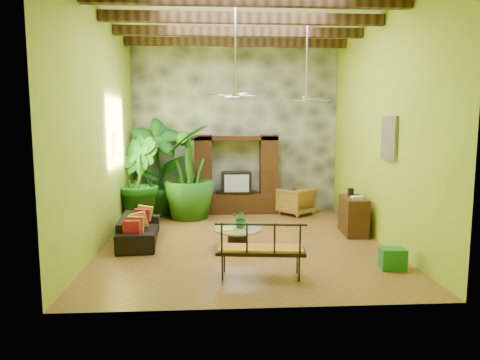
{
  "coord_description": "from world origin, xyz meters",
  "views": [
    {
      "loc": [
        -0.65,
        -9.22,
        2.56
      ],
      "look_at": [
        -0.07,
        0.2,
        1.35
      ],
      "focal_mm": 32.0,
      "sensor_mm": 36.0,
      "label": 1
    }
  ],
  "objects": [
    {
      "name": "centerpiece_plant",
      "position": [
        -0.07,
        -0.34,
        0.6
      ],
      "size": [
        0.45,
        0.42,
        0.41
      ],
      "primitive_type": "imported",
      "rotation": [
        0.0,
        0.0,
        -0.34
      ],
      "color": "#185D1E",
      "rests_on": "coffee_table"
    },
    {
      "name": "right_wall",
      "position": [
        3.0,
        0.0,
        2.5
      ],
      "size": [
        0.02,
        7.0,
        5.0
      ],
      "primitive_type": "cube",
      "color": "#9AB228",
      "rests_on": "ground"
    },
    {
      "name": "ceiling_fan_front",
      "position": [
        -0.2,
        -0.4,
        3.4
      ],
      "size": [
        1.28,
        1.28,
        1.86
      ],
      "color": "#B6B5BA",
      "rests_on": "ceiling"
    },
    {
      "name": "yellow_tray",
      "position": [
        -0.39,
        -0.57,
        0.42
      ],
      "size": [
        0.32,
        0.24,
        0.03
      ],
      "primitive_type": "cube",
      "rotation": [
        0.0,
        0.0,
        0.1
      ],
      "color": "yellow",
      "rests_on": "coffee_table"
    },
    {
      "name": "entertainment_center",
      "position": [
        0.0,
        3.14,
        0.97
      ],
      "size": [
        2.4,
        0.55,
        2.3
      ],
      "color": "black",
      "rests_on": "ground"
    },
    {
      "name": "ground",
      "position": [
        0.0,
        0.0,
        0.0
      ],
      "size": [
        7.0,
        7.0,
        0.0
      ],
      "primitive_type": "plane",
      "color": "brown",
      "rests_on": "ground"
    },
    {
      "name": "ceiling",
      "position": [
        0.0,
        0.0,
        5.0
      ],
      "size": [
        6.0,
        7.0,
        0.02
      ],
      "primitive_type": "cube",
      "color": "silver",
      "rests_on": "back_wall"
    },
    {
      "name": "left_wall",
      "position": [
        -3.0,
        0.0,
        2.5
      ],
      "size": [
        0.02,
        7.0,
        5.0
      ],
      "primitive_type": "cube",
      "color": "#9AB228",
      "rests_on": "ground"
    },
    {
      "name": "iron_bench",
      "position": [
        0.13,
        -2.32,
        0.54
      ],
      "size": [
        1.54,
        0.7,
        0.57
      ],
      "rotation": [
        0.0,
        0.0,
        -0.11
      ],
      "color": "black",
      "rests_on": "ground"
    },
    {
      "name": "coffee_table",
      "position": [
        -0.16,
        -0.42,
        0.26
      ],
      "size": [
        1.01,
        1.01,
        0.4
      ],
      "rotation": [
        0.0,
        0.0,
        -0.07
      ],
      "color": "black",
      "rests_on": "ground"
    },
    {
      "name": "side_console",
      "position": [
        2.65,
        0.55,
        0.44
      ],
      "size": [
        0.59,
        1.14,
        0.88
      ],
      "primitive_type": "cube",
      "rotation": [
        0.0,
        0.0,
        -0.09
      ],
      "color": "#342210",
      "rests_on": "ground"
    },
    {
      "name": "stone_accent_wall",
      "position": [
        0.0,
        3.44,
        2.5
      ],
      "size": [
        5.98,
        0.1,
        4.98
      ],
      "primitive_type": "cube",
      "color": "#3F4248",
      "rests_on": "ground"
    },
    {
      "name": "sofa",
      "position": [
        -2.3,
        0.06,
        0.29
      ],
      "size": [
        0.95,
        2.07,
        0.59
      ],
      "primitive_type": "imported",
      "rotation": [
        0.0,
        0.0,
        1.65
      ],
      "color": "black",
      "rests_on": "ground"
    },
    {
      "name": "tall_plant_a",
      "position": [
        -2.2,
        2.93,
        1.4
      ],
      "size": [
        1.73,
        1.46,
        2.8
      ],
      "primitive_type": "imported",
      "rotation": [
        0.0,
        0.0,
        0.36
      ],
      "color": "#1A641E",
      "rests_on": "ground"
    },
    {
      "name": "wicker_armchair",
      "position": [
        1.71,
        2.82,
        0.39
      ],
      "size": [
        1.19,
        1.2,
        0.78
      ],
      "primitive_type": "imported",
      "rotation": [
        0.0,
        0.0,
        3.81
      ],
      "color": "#966236",
      "rests_on": "ground"
    },
    {
      "name": "tall_plant_b",
      "position": [
        -2.65,
        1.97,
        1.15
      ],
      "size": [
        1.48,
        1.59,
        2.29
      ],
      "primitive_type": "imported",
      "rotation": [
        0.0,
        0.0,
        2.05
      ],
      "color": "#165518",
      "rests_on": "ground"
    },
    {
      "name": "ceiling_beams",
      "position": [
        0.0,
        0.0,
        4.78
      ],
      "size": [
        5.95,
        5.36,
        0.22
      ],
      "color": "#3F2514",
      "rests_on": "ceiling"
    },
    {
      "name": "ceiling_fan_back",
      "position": [
        1.6,
        1.2,
        3.4
      ],
      "size": [
        1.28,
        1.28,
        1.86
      ],
      "color": "#B6B5BA",
      "rests_on": "ceiling"
    },
    {
      "name": "green_bin",
      "position": [
        2.54,
        -1.99,
        0.19
      ],
      "size": [
        0.46,
        0.36,
        0.38
      ],
      "primitive_type": "cube",
      "rotation": [
        0.0,
        0.0,
        -0.08
      ],
      "color": "#207B24",
      "rests_on": "ground"
    },
    {
      "name": "back_wall",
      "position": [
        0.0,
        3.5,
        2.5
      ],
      "size": [
        6.0,
        0.02,
        5.0
      ],
      "primitive_type": "cube",
      "color": "#9AB228",
      "rests_on": "ground"
    },
    {
      "name": "wall_art_painting",
      "position": [
        2.96,
        -0.6,
        2.3
      ],
      "size": [
        0.06,
        0.7,
        0.9
      ],
      "primitive_type": "cube",
      "color": "navy",
      "rests_on": "right_wall"
    },
    {
      "name": "tall_plant_c",
      "position": [
        -1.34,
        2.49,
        1.3
      ],
      "size": [
        1.6,
        1.6,
        2.6
      ],
      "primitive_type": "imported",
      "rotation": [
        0.0,
        0.0,
        4.61
      ],
      "color": "#205817",
      "rests_on": "ground"
    },
    {
      "name": "wall_art_mask",
      "position": [
        -2.96,
        1.0,
        2.1
      ],
      "size": [
        0.06,
        0.32,
        0.55
      ],
      "primitive_type": "cube",
      "color": "gold",
      "rests_on": "left_wall"
    }
  ]
}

